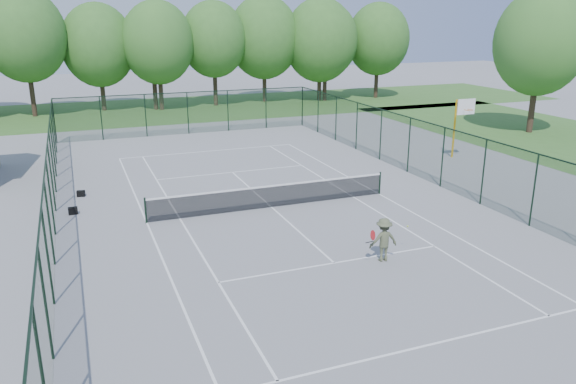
% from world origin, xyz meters
% --- Properties ---
extents(ground, '(140.00, 140.00, 0.00)m').
position_xyz_m(ground, '(0.00, 0.00, 0.00)').
color(ground, gray).
rests_on(ground, ground).
extents(grass_far, '(80.00, 16.00, 0.01)m').
position_xyz_m(grass_far, '(0.00, 30.00, 0.01)').
color(grass_far, '#44752F').
rests_on(grass_far, ground).
extents(court_lines, '(11.05, 23.85, 0.01)m').
position_xyz_m(court_lines, '(0.00, 0.00, 0.00)').
color(court_lines, white).
rests_on(court_lines, ground).
extents(tennis_net, '(11.08, 0.08, 1.10)m').
position_xyz_m(tennis_net, '(0.00, 0.00, 0.58)').
color(tennis_net, black).
rests_on(tennis_net, ground).
extents(fence_enclosure, '(18.05, 36.05, 3.02)m').
position_xyz_m(fence_enclosure, '(0.00, 0.00, 1.56)').
color(fence_enclosure, '#19381E').
rests_on(fence_enclosure, ground).
extents(tree_line_far, '(39.40, 6.40, 9.70)m').
position_xyz_m(tree_line_far, '(0.00, 30.00, 5.99)').
color(tree_line_far, '#3E2B20').
rests_on(tree_line_far, ground).
extents(basketball_goal, '(1.20, 1.43, 3.65)m').
position_xyz_m(basketball_goal, '(13.41, 4.43, 2.57)').
color(basketball_goal, gold).
rests_on(basketball_goal, ground).
extents(tree_side, '(6.46, 6.46, 10.23)m').
position_xyz_m(tree_side, '(23.61, 9.33, 6.45)').
color(tree_side, '#3E2B20').
rests_on(tree_side, ground).
extents(sports_bag_a, '(0.40, 0.25, 0.31)m').
position_xyz_m(sports_bag_a, '(-8.29, 2.26, 0.15)').
color(sports_bag_a, black).
rests_on(sports_bag_a, ground).
extents(sports_bag_b, '(0.40, 0.30, 0.28)m').
position_xyz_m(sports_bag_b, '(-7.89, 4.81, 0.14)').
color(sports_bag_b, black).
rests_on(sports_bag_b, ground).
extents(tennis_player, '(2.13, 0.90, 1.56)m').
position_xyz_m(tennis_player, '(1.67, -6.81, 0.78)').
color(tennis_player, '#52593D').
rests_on(tennis_player, ground).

